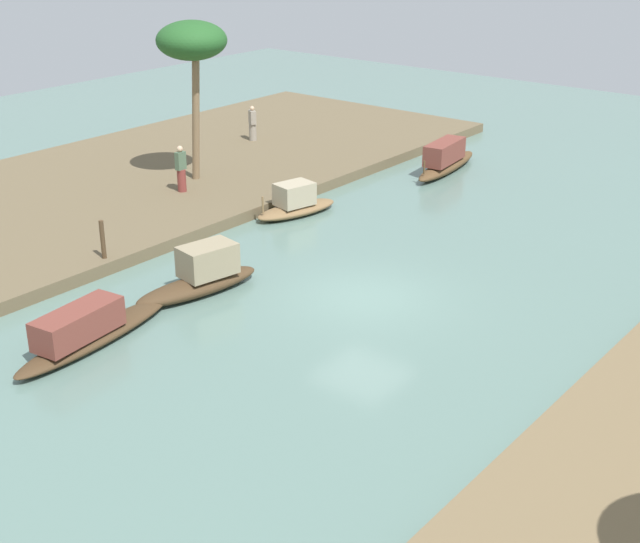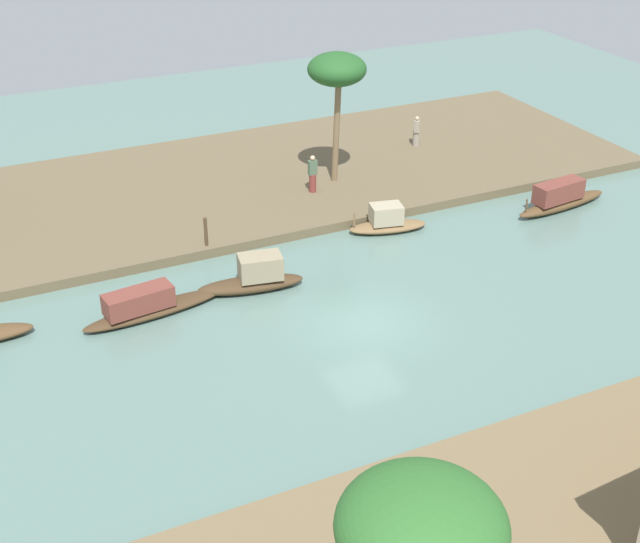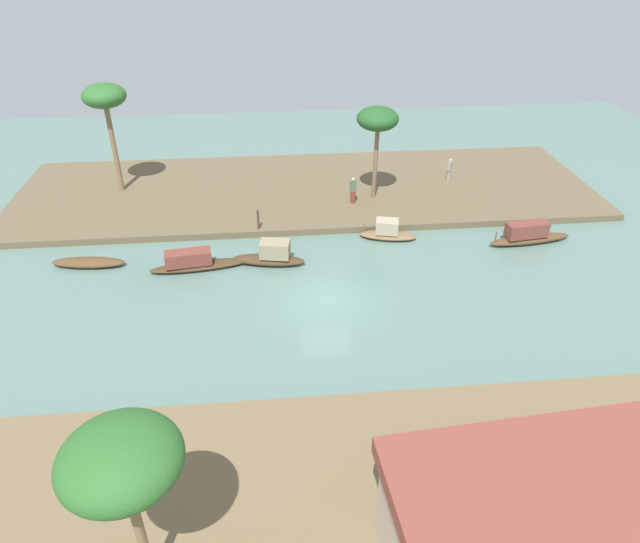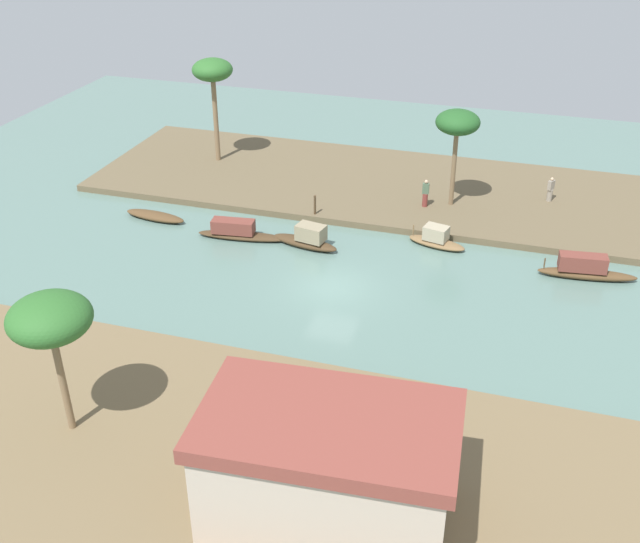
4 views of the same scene
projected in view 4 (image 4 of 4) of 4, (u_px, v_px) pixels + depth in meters
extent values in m
plane|color=slate|center=(333.00, 287.00, 38.95)|extent=(65.07, 65.07, 0.00)
cube|color=brown|center=(390.00, 187.00, 49.84)|extent=(38.70, 12.54, 0.41)
cube|color=brown|center=(232.00, 458.00, 27.86)|extent=(38.70, 12.54, 0.41)
ellipsoid|color=#47331E|center=(305.00, 243.00, 42.73)|extent=(4.08, 1.75, 0.51)
cube|color=gray|center=(311.00, 233.00, 42.24)|extent=(1.72, 1.25, 0.89)
ellipsoid|color=brown|center=(587.00, 274.00, 39.61)|extent=(5.09, 1.49, 0.49)
cube|color=brown|center=(583.00, 262.00, 39.34)|extent=(2.49, 1.12, 0.85)
cylinder|color=brown|center=(545.00, 263.00, 39.73)|extent=(0.07, 0.07, 0.54)
ellipsoid|color=brown|center=(155.00, 216.00, 45.84)|extent=(4.05, 1.43, 0.46)
ellipsoid|color=#47331E|center=(243.00, 236.00, 43.61)|extent=(5.34, 1.65, 0.38)
cube|color=brown|center=(233.00, 226.00, 43.41)|extent=(2.51, 1.18, 0.75)
ellipsoid|color=brown|center=(437.00, 243.00, 42.82)|extent=(3.47, 1.81, 0.41)
cube|color=tan|center=(436.00, 233.00, 42.56)|extent=(1.47, 1.18, 0.79)
cylinder|color=brown|center=(413.00, 230.00, 43.22)|extent=(0.07, 0.07, 0.61)
cylinder|color=brown|center=(425.00, 200.00, 46.46)|extent=(0.33, 0.33, 0.84)
cube|color=#4C664C|center=(426.00, 189.00, 46.09)|extent=(0.40, 0.23, 0.66)
sphere|color=tan|center=(426.00, 182.00, 45.87)|extent=(0.23, 0.23, 0.23)
cylinder|color=gray|center=(550.00, 195.00, 47.19)|extent=(0.45, 0.45, 0.75)
cube|color=gray|center=(551.00, 185.00, 46.86)|extent=(0.43, 0.50, 0.59)
sphere|color=tan|center=(552.00, 179.00, 46.67)|extent=(0.20, 0.20, 0.20)
cylinder|color=#4C3823|center=(315.00, 205.00, 45.39)|extent=(0.14, 0.14, 1.20)
cylinder|color=#7F6647|center=(454.00, 169.00, 45.65)|extent=(0.28, 0.62, 4.74)
ellipsoid|color=#235623|center=(458.00, 122.00, 44.24)|extent=(2.60, 2.60, 1.43)
cylinder|color=#7F6647|center=(216.00, 120.00, 52.11)|extent=(0.33, 0.34, 5.76)
ellipsoid|color=#2D6628|center=(212.00, 70.00, 50.43)|extent=(2.71, 2.71, 1.49)
cylinder|color=#7F6647|center=(63.00, 382.00, 27.93)|extent=(0.27, 0.35, 4.34)
ellipsoid|color=#2D6628|center=(50.00, 318.00, 26.58)|extent=(3.00, 3.00, 1.65)
cube|color=#C6B29E|center=(328.00, 472.00, 24.55)|extent=(8.03, 5.11, 3.42)
cube|color=brown|center=(328.00, 425.00, 23.58)|extent=(8.51, 5.42, 0.54)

